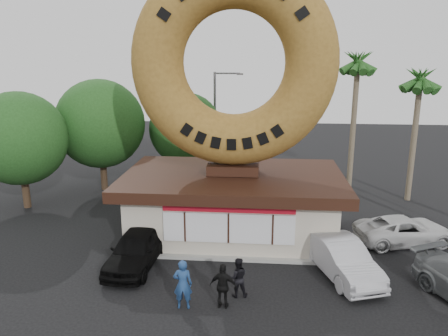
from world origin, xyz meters
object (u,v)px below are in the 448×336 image
person_center (238,277)px  donut_shop (233,202)px  person_left (183,284)px  person_right (223,286)px  street_lamp (217,121)px  car_white (405,230)px  car_black (136,249)px  car_silver (342,258)px  giant_donut (234,63)px

person_center → donut_shop: bearing=-93.7°
person_left → person_right: bearing=-178.9°
street_lamp → car_white: bearing=-44.8°
person_center → person_left: bearing=17.3°
car_black → car_silver: 9.01m
street_lamp → giant_donut: bearing=-79.5°
person_left → car_white: size_ratio=0.40×
giant_donut → car_silver: 10.26m
person_left → car_white: bearing=-150.8°
person_left → person_right: size_ratio=1.10×
person_right → person_left: bearing=12.5°
giant_donut → car_silver: size_ratio=2.09×
giant_donut → car_white: bearing=-3.0°
giant_donut → car_black: bearing=-135.5°
person_right → street_lamp: bearing=-76.5°
person_left → giant_donut: bearing=-105.4°
car_black → car_silver: (9.01, -0.10, -0.00)m
donut_shop → person_center: donut_shop is taller
person_right → car_silver: person_right is taller
person_center → car_silver: size_ratio=0.34×
person_center → car_black: bearing=-34.0°
car_black → car_white: 13.23m
donut_shop → person_left: donut_shop is taller
giant_donut → street_lamp: bearing=100.5°
donut_shop → person_left: (-1.38, -7.14, -0.80)m
street_lamp → person_center: (2.45, -16.17, -3.68)m
donut_shop → giant_donut: 7.03m
giant_donut → person_right: giant_donut is taller
donut_shop → car_silver: 6.48m
donut_shop → car_white: size_ratio=2.30×
car_white → car_silver: bearing=122.0°
giant_donut → person_left: size_ratio=5.16×
giant_donut → person_center: bearing=-84.5°
person_right → car_black: person_right is taller
car_silver → car_white: 5.22m
street_lamp → car_white: street_lamp is taller
person_right → car_white: person_right is taller
person_center → car_black: size_ratio=0.35×
person_left → car_white: 12.08m
donut_shop → car_white: (8.66, -0.44, -1.09)m
donut_shop → car_white: donut_shop is taller
person_left → person_center: person_left is taller
donut_shop → person_left: bearing=-101.0°
street_lamp → person_right: street_lamp is taller
car_white → street_lamp: bearing=32.7°
donut_shop → car_black: (-4.08, -3.99, -0.98)m
car_black → giant_donut: bearing=47.8°
car_black → car_silver: bearing=2.7°
person_left → car_silver: bearing=-158.7°
street_lamp → person_right: size_ratio=4.55×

